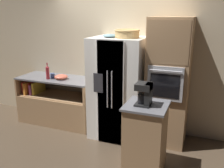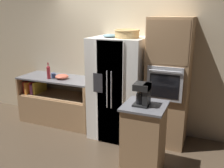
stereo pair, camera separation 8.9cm
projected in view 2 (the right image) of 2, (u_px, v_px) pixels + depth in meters
The scene contains 12 objects.
ground_plane at pixel (109, 133), 4.66m from camera, with size 20.00×20.00×0.00m, color #4C3D2D.
wall_back at pixel (118, 55), 4.70m from camera, with size 12.00×0.06×2.80m.
counter_left at pixel (59, 105), 5.10m from camera, with size 1.55×0.67×0.93m.
refrigerator at pixel (118, 88), 4.40m from camera, with size 0.91×0.83×1.77m.
wall_oven at pixel (168, 83), 4.11m from camera, with size 0.67×0.70×2.11m.
island_counter at pixel (144, 138), 3.44m from camera, with size 0.56×0.59×1.00m.
wicker_basket at pixel (127, 33), 4.01m from camera, with size 0.41×0.41×0.14m.
fruit_bowl at pixel (110, 36), 4.13m from camera, with size 0.25×0.25×0.06m.
bottle_tall at pixel (49, 72), 4.80m from camera, with size 0.07×0.07×0.32m.
mug at pixel (54, 75), 4.90m from camera, with size 0.12×0.09×0.09m.
mixing_bowl at pixel (62, 77), 4.81m from camera, with size 0.25×0.25×0.09m.
coffee_maker at pixel (143, 94), 3.24m from camera, with size 0.20×0.22×0.30m.
Camera 2 is at (1.68, -3.87, 2.18)m, focal length 40.00 mm.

